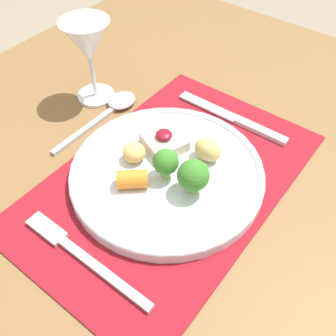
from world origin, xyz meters
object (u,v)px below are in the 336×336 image
object	(u,v)px
dinner_plate	(169,170)
knife	(238,120)
wine_glass_near	(88,45)
fork	(78,252)
spoon	(115,106)

from	to	relation	value
dinner_plate	knife	distance (m)	0.18
dinner_plate	wine_glass_near	world-z (taller)	wine_glass_near
knife	fork	bearing A→B (deg)	176.65
fork	knife	xyz separation A→B (m)	(0.36, -0.03, 0.00)
dinner_plate	fork	bearing A→B (deg)	176.09
fork	dinner_plate	bearing A→B (deg)	-5.33
knife	spoon	size ratio (longest dim) A/B	1.08
knife	dinner_plate	bearing A→B (deg)	175.48
dinner_plate	knife	bearing A→B (deg)	-6.25
knife	spoon	bearing A→B (deg)	119.06
knife	wine_glass_near	size ratio (longest dim) A/B	1.42
knife	wine_glass_near	world-z (taller)	wine_glass_near
dinner_plate	spoon	bearing A→B (deg)	67.66
fork	knife	size ratio (longest dim) A/B	1.00
fork	knife	bearing A→B (deg)	-6.49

